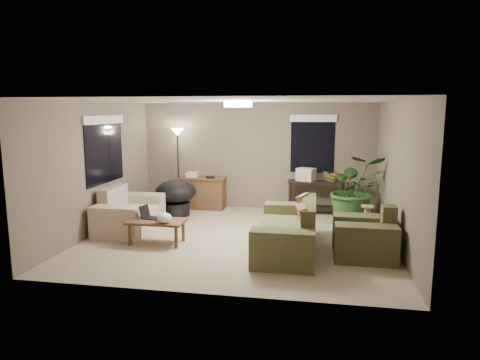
% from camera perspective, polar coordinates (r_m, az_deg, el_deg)
% --- Properties ---
extents(room_shell, '(5.50, 5.50, 5.50)m').
position_cam_1_polar(room_shell, '(7.73, -0.26, 1.23)').
color(room_shell, tan).
rests_on(room_shell, ground).
extents(main_sofa, '(0.95, 2.20, 0.85)m').
position_cam_1_polar(main_sofa, '(7.28, 6.56, -7.03)').
color(main_sofa, brown).
rests_on(main_sofa, ground).
extents(throw_pillows, '(0.35, 1.39, 0.47)m').
position_cam_1_polar(throw_pillows, '(7.18, 8.65, -4.38)').
color(throw_pillows, '#8C7251').
rests_on(throw_pillows, main_sofa).
extents(loveseat, '(0.90, 1.60, 0.85)m').
position_cam_1_polar(loveseat, '(8.75, -14.66, -4.48)').
color(loveseat, beige).
rests_on(loveseat, ground).
extents(armchair, '(0.95, 1.00, 0.85)m').
position_cam_1_polar(armchair, '(7.22, 16.31, -7.48)').
color(armchair, brown).
rests_on(armchair, ground).
extents(coffee_table, '(1.00, 0.55, 0.42)m').
position_cam_1_polar(coffee_table, '(7.71, -11.05, -5.73)').
color(coffee_table, brown).
rests_on(coffee_table, ground).
extents(laptop, '(0.41, 0.28, 0.24)m').
position_cam_1_polar(laptop, '(7.83, -11.97, -4.61)').
color(laptop, black).
rests_on(laptop, coffee_table).
extents(plastic_bag, '(0.32, 0.31, 0.18)m').
position_cam_1_polar(plastic_bag, '(7.47, -10.06, -4.99)').
color(plastic_bag, white).
rests_on(plastic_bag, coffee_table).
extents(desk, '(1.10, 0.50, 0.75)m').
position_cam_1_polar(desk, '(10.27, -5.00, -1.72)').
color(desk, brown).
rests_on(desk, ground).
extents(desk_papers, '(0.70, 0.29, 0.12)m').
position_cam_1_polar(desk_papers, '(10.22, -5.89, 0.63)').
color(desk_papers, silver).
rests_on(desk_papers, desk).
extents(console_table, '(1.30, 0.40, 0.75)m').
position_cam_1_polar(console_table, '(9.88, 10.18, -1.92)').
color(console_table, black).
rests_on(console_table, ground).
extents(pumpkin, '(0.28, 0.28, 0.19)m').
position_cam_1_polar(pumpkin, '(9.82, 12.29, 0.36)').
color(pumpkin, orange).
rests_on(pumpkin, console_table).
extents(cardboard_box, '(0.47, 0.42, 0.29)m').
position_cam_1_polar(cardboard_box, '(9.80, 8.79, 0.74)').
color(cardboard_box, beige).
rests_on(cardboard_box, console_table).
extents(papasan_chair, '(1.01, 1.01, 0.80)m').
position_cam_1_polar(papasan_chair, '(9.62, -8.54, -2.01)').
color(papasan_chair, black).
rests_on(papasan_chair, ground).
extents(floor_lamp, '(0.32, 0.32, 1.91)m').
position_cam_1_polar(floor_lamp, '(10.26, -8.32, 5.09)').
color(floor_lamp, black).
rests_on(floor_lamp, ground).
extents(ceiling_fixture, '(0.50, 0.50, 0.10)m').
position_cam_1_polar(ceiling_fixture, '(7.65, -0.26, 10.08)').
color(ceiling_fixture, white).
rests_on(ceiling_fixture, room_shell).
extents(houseplant, '(1.31, 1.45, 1.13)m').
position_cam_1_polar(houseplant, '(9.20, 14.93, -2.10)').
color(houseplant, '#2D5923').
rests_on(houseplant, ground).
extents(cat_scratching_post, '(0.32, 0.32, 0.50)m').
position_cam_1_polar(cat_scratching_post, '(8.75, 16.56, -5.12)').
color(cat_scratching_post, tan).
rests_on(cat_scratching_post, ground).
extents(window_left, '(0.05, 1.56, 1.33)m').
position_cam_1_polar(window_left, '(8.85, -17.62, 5.30)').
color(window_left, black).
rests_on(window_left, room_shell).
extents(window_back, '(1.06, 0.05, 1.33)m').
position_cam_1_polar(window_back, '(10.02, 9.68, 6.04)').
color(window_back, black).
rests_on(window_back, room_shell).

